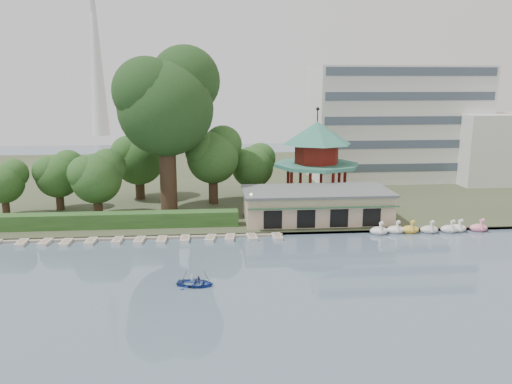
{
  "coord_description": "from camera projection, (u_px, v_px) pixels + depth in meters",
  "views": [
    {
      "loc": [
        -2.82,
        -38.67,
        17.24
      ],
      "look_at": [
        2.0,
        18.0,
        5.0
      ],
      "focal_mm": 35.0,
      "sensor_mm": 36.0,
      "label": 1
    }
  ],
  "objects": [
    {
      "name": "rowboat_with_passengers",
      "position": [
        195.0,
        281.0,
        43.61
      ],
      "size": [
        5.17,
        4.17,
        2.01
      ],
      "color": "#28469B",
      "rests_on": "ground"
    },
    {
      "name": "broadcast_tower",
      "position": [
        95.0,
        34.0,
        167.27
      ],
      "size": [
        8.0,
        8.0,
        96.0
      ],
      "color": "silver",
      "rests_on": "ground"
    },
    {
      "name": "hedge",
      "position": [
        114.0,
        220.0,
        59.98
      ],
      "size": [
        30.0,
        2.0,
        1.8
      ],
      "primitive_type": "cube",
      "color": "#2D5622",
      "rests_on": "shore"
    },
    {
      "name": "office_building",
      "position": [
        411.0,
        127.0,
        89.91
      ],
      "size": [
        38.0,
        18.0,
        20.0
      ],
      "color": "silver",
      "rests_on": "shore"
    },
    {
      "name": "dock",
      "position": [
        135.0,
        237.0,
        57.26
      ],
      "size": [
        34.0,
        1.6,
        0.24
      ],
      "primitive_type": "cube",
      "color": "gray",
      "rests_on": "ground"
    },
    {
      "name": "embankment",
      "position": [
        240.0,
        234.0,
        58.35
      ],
      "size": [
        220.0,
        0.6,
        0.3
      ],
      "primitive_type": "cube",
      "color": "gray",
      "rests_on": "ground"
    },
    {
      "name": "big_tree",
      "position": [
        167.0,
        100.0,
        65.04
      ],
      "size": [
        13.75,
        12.81,
        22.08
      ],
      "color": "#3A281C",
      "rests_on": "shore"
    },
    {
      "name": "swan_boats",
      "position": [
        429.0,
        229.0,
        59.46
      ],
      "size": [
        14.57,
        2.11,
        1.92
      ],
      "color": "white",
      "rests_on": "ground"
    },
    {
      "name": "moored_rowboats",
      "position": [
        139.0,
        240.0,
        55.97
      ],
      "size": [
        32.56,
        2.7,
        0.36
      ],
      "color": "beige",
      "rests_on": "ground"
    },
    {
      "name": "ground_plane",
      "position": [
        250.0,
        296.0,
        41.53
      ],
      "size": [
        220.0,
        220.0,
        0.0
      ],
      "primitive_type": "plane",
      "color": "slate",
      "rests_on": "ground"
    },
    {
      "name": "pavilion",
      "position": [
        317.0,
        154.0,
        72.12
      ],
      "size": [
        12.4,
        12.4,
        13.5
      ],
      "color": "#CFB093",
      "rests_on": "shore"
    },
    {
      "name": "boathouse",
      "position": [
        316.0,
        205.0,
        63.26
      ],
      "size": [
        18.6,
        9.39,
        3.9
      ],
      "color": "#CFB093",
      "rests_on": "shore"
    },
    {
      "name": "shore",
      "position": [
        230.0,
        179.0,
        92.14
      ],
      "size": [
        220.0,
        70.0,
        0.4
      ],
      "primitive_type": "cube",
      "color": "#424930",
      "rests_on": "ground"
    },
    {
      "name": "small_trees",
      "position": [
        150.0,
        163.0,
        70.48
      ],
      "size": [
        39.38,
        17.21,
        11.19
      ],
      "color": "#3A281C",
      "rests_on": "shore"
    },
    {
      "name": "lamp_post",
      "position": [
        251.0,
        204.0,
        59.46
      ],
      "size": [
        0.36,
        0.36,
        4.28
      ],
      "color": "black",
      "rests_on": "shore"
    }
  ]
}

